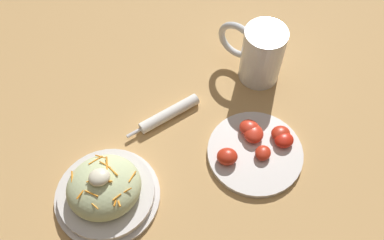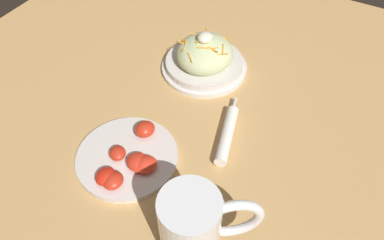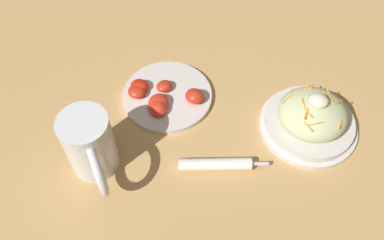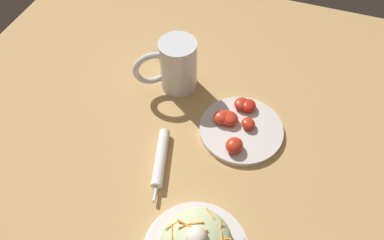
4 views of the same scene
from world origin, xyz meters
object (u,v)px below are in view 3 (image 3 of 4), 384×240
Objects in this scene: beer_mug at (91,147)px; tomato_plate at (165,96)px; napkin_roll at (216,164)px; salad_plate at (311,118)px.

tomato_plate is (0.09, 0.20, -0.06)m from beer_mug.
salad_plate is at bearing 39.86° from napkin_roll.
beer_mug is 0.25m from napkin_roll.
tomato_plate is at bearing 135.59° from napkin_roll.
beer_mug is at bearing -114.70° from tomato_plate.
napkin_roll is (-0.18, -0.15, -0.02)m from salad_plate.
salad_plate is 0.33m from tomato_plate.
napkin_roll is at bearing 11.84° from beer_mug.
salad_plate reaches higher than tomato_plate.
beer_mug is 0.72× the size of tomato_plate.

